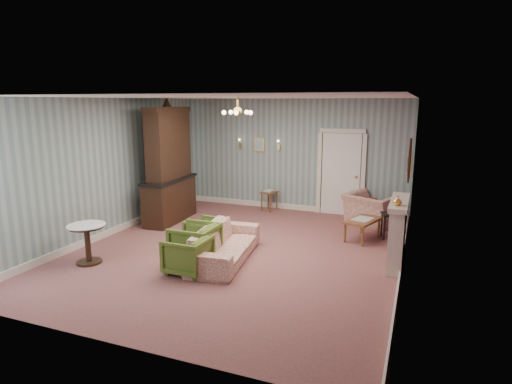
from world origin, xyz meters
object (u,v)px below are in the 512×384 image
at_px(sofa_chintz, 225,238).
at_px(pedestal_table, 88,244).
at_px(fireplace, 398,232).
at_px(coffee_table, 362,229).
at_px(olive_chair_a, 188,253).
at_px(dresser, 168,162).
at_px(wingback_chair, 372,204).
at_px(olive_chair_b, 195,241).
at_px(olive_chair_c, 206,232).
at_px(side_table_black, 390,226).

relative_size(sofa_chintz, pedestal_table, 2.91).
bearing_deg(fireplace, coffee_table, 122.78).
bearing_deg(olive_chair_a, dresser, -141.70).
xyz_separation_m(wingback_chair, dresser, (-4.54, -1.46, 0.95)).
relative_size(olive_chair_a, olive_chair_b, 0.91).
bearing_deg(olive_chair_b, dresser, -139.03).
relative_size(olive_chair_a, pedestal_table, 0.97).
xyz_separation_m(olive_chair_c, side_table_black, (3.31, 1.96, -0.06)).
bearing_deg(side_table_black, pedestal_table, -145.24).
xyz_separation_m(olive_chair_a, dresser, (-2.01, 2.64, 1.09)).
bearing_deg(olive_chair_c, sofa_chintz, 66.42).
relative_size(olive_chair_a, dresser, 0.24).
bearing_deg(fireplace, side_table_black, 98.23).
xyz_separation_m(sofa_chintz, fireplace, (2.91, 0.91, 0.17)).
distance_m(wingback_chair, coffee_table, 1.29).
height_order(olive_chair_b, olive_chair_c, olive_chair_b).
distance_m(wingback_chair, dresser, 4.86).
bearing_deg(coffee_table, olive_chair_b, -138.39).
distance_m(olive_chair_a, sofa_chintz, 0.84).
relative_size(olive_chair_c, side_table_black, 1.22).
bearing_deg(pedestal_table, fireplace, 20.84).
bearing_deg(olive_chair_c, fireplace, 108.39).
bearing_deg(olive_chair_c, coffee_table, 130.99).
xyz_separation_m(coffee_table, pedestal_table, (-4.36, -3.09, 0.13)).
distance_m(olive_chair_b, pedestal_table, 1.89).
bearing_deg(coffee_table, fireplace, -57.22).
distance_m(olive_chair_b, wingback_chair, 4.49).
xyz_separation_m(fireplace, side_table_black, (-0.21, 1.45, -0.31)).
height_order(olive_chair_a, olive_chair_b, olive_chair_b).
bearing_deg(olive_chair_b, olive_chair_a, 15.95).
relative_size(fireplace, pedestal_table, 1.96).
xyz_separation_m(wingback_chair, pedestal_table, (-4.40, -4.36, -0.13)).
bearing_deg(wingback_chair, olive_chair_b, 78.77).
relative_size(olive_chair_b, wingback_chair, 0.69).
bearing_deg(side_table_black, dresser, -174.41).
relative_size(olive_chair_b, pedestal_table, 1.07).
height_order(coffee_table, side_table_black, side_table_black).
height_order(olive_chair_b, wingback_chair, wingback_chair).
bearing_deg(wingback_chair, olive_chair_a, 83.65).
xyz_separation_m(olive_chair_b, olive_chair_c, (-0.15, 0.68, -0.05)).
bearing_deg(sofa_chintz, pedestal_table, 107.63).
bearing_deg(sofa_chintz, coffee_table, -54.13).
xyz_separation_m(olive_chair_a, coffee_table, (2.49, 2.83, -0.12)).
bearing_deg(wingback_chair, dresser, 43.08).
bearing_deg(dresser, sofa_chintz, -41.69).
relative_size(olive_chair_a, fireplace, 0.50).
height_order(dresser, fireplace, dresser).
xyz_separation_m(olive_chair_a, sofa_chintz, (0.32, 0.77, 0.06)).
bearing_deg(olive_chair_b, sofa_chintz, 121.04).
bearing_deg(coffee_table, dresser, -177.60).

